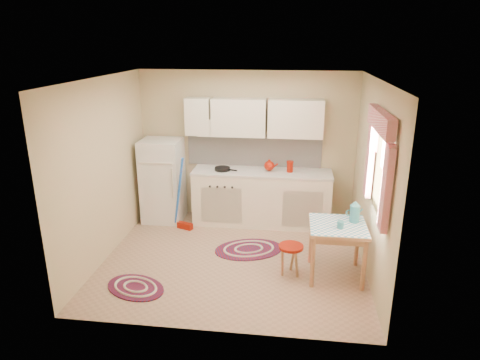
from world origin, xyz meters
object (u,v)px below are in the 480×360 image
at_px(table, 336,251).
at_px(stool, 291,260).
at_px(fridge, 163,181).
at_px(base_cabinets, 262,198).

xyz_separation_m(table, stool, (-0.58, -0.04, -0.15)).
bearing_deg(fridge, table, -28.92).
height_order(fridge, table, fridge).
distance_m(fridge, table, 3.18).
distance_m(table, stool, 0.60).
relative_size(base_cabinets, table, 3.12).
bearing_deg(table, base_cabinets, 124.78).
relative_size(fridge, base_cabinets, 0.62).
relative_size(fridge, stool, 3.33).
height_order(table, stool, table).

